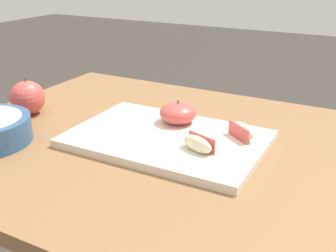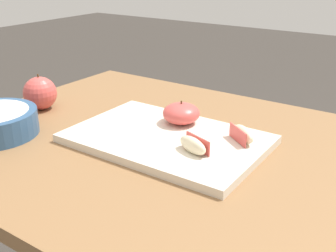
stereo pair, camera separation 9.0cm
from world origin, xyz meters
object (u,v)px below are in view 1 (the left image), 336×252
(apple_half_skin_up, at_px, (178,113))
(whole_apple_pink_lady, at_px, (28,98))
(apple_wedge_near_knife, at_px, (198,144))
(cutting_board, at_px, (168,138))
(apple_wedge_right, at_px, (243,131))

(apple_half_skin_up, distance_m, whole_apple_pink_lady, 0.40)
(apple_wedge_near_knife, bearing_deg, cutting_board, 153.24)
(cutting_board, xyz_separation_m, apple_wedge_near_knife, (0.09, -0.05, 0.03))
(apple_half_skin_up, xyz_separation_m, apple_wedge_near_knife, (0.10, -0.12, -0.01))
(apple_half_skin_up, height_order, apple_wedge_near_knife, apple_half_skin_up)
(apple_wedge_right, bearing_deg, whole_apple_pink_lady, -172.33)
(apple_half_skin_up, relative_size, apple_wedge_near_knife, 1.12)
(cutting_board, bearing_deg, whole_apple_pink_lady, -177.86)
(apple_wedge_near_knife, bearing_deg, apple_half_skin_up, 131.11)
(apple_half_skin_up, relative_size, apple_wedge_right, 1.18)
(apple_half_skin_up, bearing_deg, apple_wedge_right, -4.77)
(cutting_board, bearing_deg, apple_wedge_near_knife, -26.76)
(apple_wedge_near_knife, bearing_deg, apple_wedge_right, 60.97)
(apple_half_skin_up, bearing_deg, whole_apple_pink_lady, -167.27)
(apple_wedge_near_knife, xyz_separation_m, whole_apple_pink_lady, (-0.49, 0.03, 0.01))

